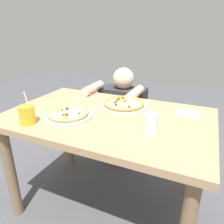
% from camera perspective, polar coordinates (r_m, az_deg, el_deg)
% --- Properties ---
extents(ground_plane, '(8.00, 8.00, 0.00)m').
position_cam_1_polar(ground_plane, '(1.80, -1.11, -23.37)').
color(ground_plane, '#4C4C51').
extents(dining_table, '(1.30, 0.83, 0.75)m').
position_cam_1_polar(dining_table, '(1.42, -1.30, -4.92)').
color(dining_table, tan).
rests_on(dining_table, ground).
extents(pizza_near, '(0.31, 0.31, 0.04)m').
position_cam_1_polar(pizza_near, '(1.37, -11.69, -0.46)').
color(pizza_near, '#B7B7BC').
rests_on(pizza_near, dining_table).
extents(pizza_far, '(0.34, 0.34, 0.04)m').
position_cam_1_polar(pizza_far, '(1.52, 3.15, 2.17)').
color(pizza_far, '#B7B7BC').
rests_on(pizza_far, dining_table).
extents(drink_cup_colored, '(0.09, 0.09, 0.19)m').
position_cam_1_polar(drink_cup_colored, '(1.33, -21.69, -0.67)').
color(drink_cup_colored, gold).
rests_on(drink_cup_colored, dining_table).
extents(water_cup_clear, '(0.08, 0.08, 0.10)m').
position_cam_1_polar(water_cup_clear, '(1.15, 10.30, -2.91)').
color(water_cup_clear, silver).
rests_on(water_cup_clear, dining_table).
extents(paper_napkin, '(0.17, 0.16, 0.00)m').
position_cam_1_polar(paper_napkin, '(1.48, 19.50, -0.27)').
color(paper_napkin, white).
rests_on(paper_napkin, dining_table).
extents(fork, '(0.10, 0.19, 0.00)m').
position_cam_1_polar(fork, '(1.74, -7.98, 4.10)').
color(fork, silver).
rests_on(fork, dining_table).
extents(diner_seated, '(0.45, 0.54, 0.94)m').
position_cam_1_polar(diner_seated, '(2.09, 2.75, -2.62)').
color(diner_seated, '#333847').
rests_on(diner_seated, ground).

